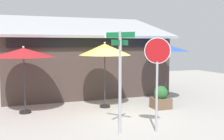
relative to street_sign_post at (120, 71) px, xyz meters
name	(u,v)px	position (x,y,z in m)	size (l,w,h in m)	color
ground_plane	(126,117)	(0.93, 1.76, -1.91)	(28.00, 28.00, 0.10)	#ADA8A0
cafe_building	(82,63)	(0.58, 7.09, -0.22)	(8.67, 5.19, 4.33)	#473833
street_sign_post	(120,71)	(0.00, 0.00, 0.00)	(0.74, 0.79, 3.01)	#A8AAB2
stop_sign	(157,67)	(1.09, -0.25, 0.12)	(0.65, 0.45, 2.84)	#A8AAB2
patio_umbrella_crimson_left	(24,53)	(-2.57, 3.41, 0.45)	(2.38, 2.38, 2.57)	black
patio_umbrella_mustard_center	(105,50)	(0.62, 3.28, 0.55)	(2.16, 2.16, 2.74)	black
patio_umbrella_royal_blue_right	(166,49)	(3.69, 3.55, 0.59)	(2.07, 2.07, 2.71)	black
sidewalk_planter	(161,98)	(2.74, 2.33, -1.44)	(0.70, 0.70, 0.94)	brown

